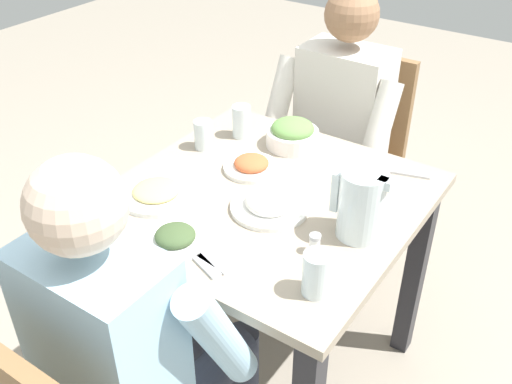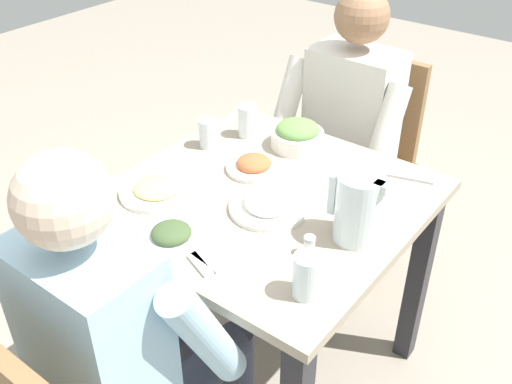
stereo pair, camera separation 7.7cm
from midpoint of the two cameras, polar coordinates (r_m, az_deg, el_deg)
ground_plane at (r=2.21m, az=-0.28°, el=-16.51°), size 8.00×8.00×0.00m
dining_table at (r=1.78m, az=-0.33°, el=-3.87°), size 0.85×0.85×0.75m
chair_near at (r=2.43m, az=8.35°, el=4.03°), size 0.40×0.40×0.89m
diner_near at (r=2.20m, az=6.20°, el=5.20°), size 0.48×0.53×1.19m
diner_far at (r=1.44m, az=-12.82°, el=-13.93°), size 0.48×0.53×1.19m
water_pitcher at (r=1.51m, az=8.77°, el=-1.19°), size 0.16×0.12×0.19m
salad_bowl at (r=1.93m, az=2.43°, el=5.64°), size 0.17×0.17×0.09m
plate_yoghurt at (r=1.63m, az=-0.02°, el=-1.12°), size 0.22×0.22×0.06m
plate_fries at (r=1.72m, az=-10.90°, el=-0.03°), size 0.22×0.22×0.04m
plate_rice_curry at (r=1.81m, az=-1.66°, el=2.61°), size 0.17×0.17×0.05m
plate_dolmas at (r=1.53m, az=-9.27°, el=-4.44°), size 0.17×0.17×0.04m
water_glass_far_left at (r=1.99m, az=-2.53°, el=6.86°), size 0.06×0.06×0.11m
water_glass_center at (r=1.35m, az=4.28°, el=-7.95°), size 0.07×0.07×0.11m
water_glass_far_right at (r=1.93m, az=-6.29°, el=5.55°), size 0.06×0.06×0.10m
water_glass_by_pitcher at (r=1.66m, az=-15.95°, el=-0.84°), size 0.07×0.07×0.09m
salt_shaker at (r=1.48m, az=4.26°, el=-5.03°), size 0.03×0.03×0.05m
fork_near at (r=1.84m, az=12.84°, el=1.89°), size 0.17×0.07×0.01m
knife_near at (r=1.49m, az=-6.95°, el=-6.23°), size 0.19×0.04×0.01m
fork_far at (r=1.48m, az=-7.08°, el=-6.43°), size 0.17×0.08×0.01m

